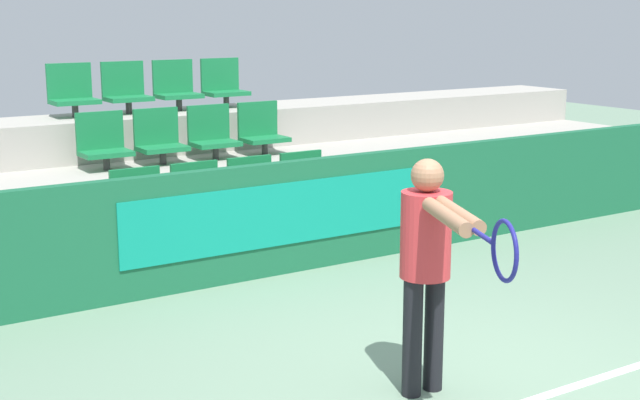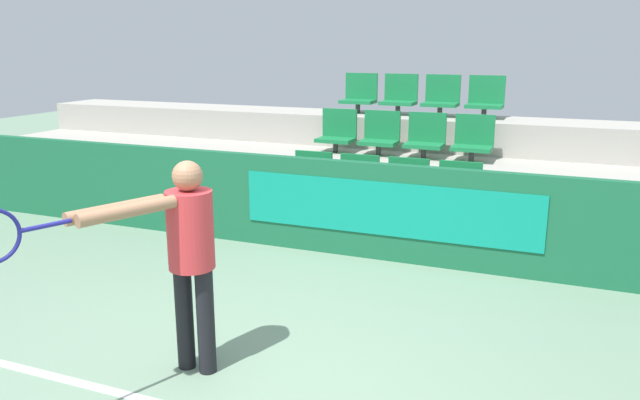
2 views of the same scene
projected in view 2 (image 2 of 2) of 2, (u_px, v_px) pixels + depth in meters
ground_plane at (224, 393)px, 4.33m from camera, size 30.00×30.00×0.00m
barrier_wall at (364, 210)px, 6.98m from camera, size 12.95×0.14×1.09m
bleacher_tier_front at (378, 225)px, 7.55m from camera, size 12.55×0.94×0.45m
bleacher_tier_middle at (399, 190)px, 8.34m from camera, size 12.55×0.94×0.89m
bleacher_tier_back at (416, 162)px, 9.13m from camera, size 12.55×0.94×1.34m
stadium_chair_0 at (311, 177)px, 7.88m from camera, size 0.50×0.36×0.58m
stadium_chair_1 at (357, 181)px, 7.65m from camera, size 0.50×0.36×0.58m
stadium_chair_2 at (406, 186)px, 7.43m from camera, size 0.50×0.36×0.58m
stadium_chair_3 at (458, 190)px, 7.20m from camera, size 0.50×0.36×0.58m
stadium_chair_4 at (337, 133)px, 8.61m from camera, size 0.50×0.36×0.58m
stadium_chair_5 at (380, 135)px, 8.39m from camera, size 0.50×0.36×0.58m
stadium_chair_6 at (425, 138)px, 8.16m from camera, size 0.50×0.36×0.58m
stadium_chair_7 at (473, 140)px, 7.94m from camera, size 0.50×0.36×0.58m
stadium_chair_8 at (360, 95)px, 9.35m from camera, size 0.50×0.36×0.58m
stadium_chair_9 at (399, 96)px, 9.12m from camera, size 0.50×0.36×0.58m
stadium_chair_10 at (441, 98)px, 8.90m from camera, size 0.50×0.36×0.58m
stadium_chair_11 at (485, 99)px, 8.68m from camera, size 0.50×0.36×0.58m
tennis_player at (181, 246)px, 4.36m from camera, size 0.72×1.52×1.58m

